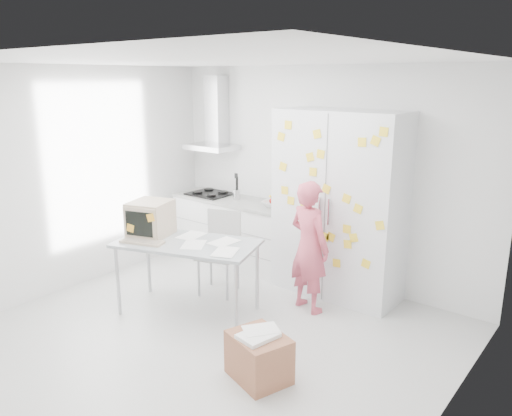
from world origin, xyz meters
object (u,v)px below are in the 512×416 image
Objects in this scene: person at (309,247)px; desk at (163,229)px; chair at (221,247)px; cardboard_box at (259,356)px.

desk is (-1.31, -0.94, 0.18)m from person.
desk is at bearing -124.87° from chair.
chair is (0.19, 0.73, -0.36)m from desk.
chair is (-1.12, -0.22, -0.18)m from person.
person is 1.49× the size of chair.
cardboard_box is at bearing 119.70° from person.
person is 0.88× the size of desk.
person is 1.57m from cardboard_box.
cardboard_box is at bearing -34.03° from desk.
person is at bearing 105.75° from cardboard_box.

